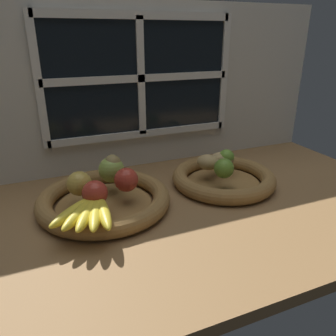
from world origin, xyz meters
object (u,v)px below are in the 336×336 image
(fruit_bowl_right, at_px, (223,178))
(apple_red_front, at_px, (95,193))
(apple_green_back, at_px, (112,170))
(apple_red_right, at_px, (126,180))
(lime_far, at_px, (226,157))
(fruit_bowl_left, at_px, (104,200))
(lime_near, at_px, (224,168))
(potato_back, at_px, (222,159))
(pear_brown, at_px, (113,168))
(apple_golden_left, at_px, (79,184))
(banana_bunch_front, at_px, (89,211))
(potato_oblong, at_px, (208,162))

(fruit_bowl_right, xyz_separation_m, apple_red_front, (-0.42, -0.06, 0.06))
(apple_green_back, bearing_deg, apple_red_right, -73.43)
(apple_red_right, relative_size, lime_far, 1.26)
(fruit_bowl_left, distance_m, lime_near, 0.36)
(potato_back, bearing_deg, fruit_bowl_right, -114.44)
(fruit_bowl_right, height_order, apple_green_back, apple_green_back)
(pear_brown, bearing_deg, lime_near, -18.12)
(apple_golden_left, bearing_deg, pear_brown, 26.43)
(fruit_bowl_right, bearing_deg, apple_red_front, -171.16)
(fruit_bowl_right, distance_m, apple_red_right, 0.33)
(pear_brown, bearing_deg, banana_bunch_front, -119.92)
(banana_bunch_front, relative_size, potato_back, 2.36)
(fruit_bowl_right, xyz_separation_m, potato_back, (0.02, 0.05, 0.05))
(apple_green_back, xyz_separation_m, potato_oblong, (0.30, -0.03, -0.01))
(fruit_bowl_right, height_order, apple_golden_left, apple_golden_left)
(apple_red_front, bearing_deg, fruit_bowl_right, 8.84)
(pear_brown, bearing_deg, fruit_bowl_left, -126.47)
(fruit_bowl_left, relative_size, apple_golden_left, 5.53)
(apple_red_front, distance_m, potato_oblong, 0.39)
(pear_brown, height_order, banana_bunch_front, pear_brown)
(apple_red_right, distance_m, potato_back, 0.35)
(apple_golden_left, bearing_deg, potato_back, 5.37)
(fruit_bowl_right, relative_size, potato_back, 4.19)
(potato_oblong, bearing_deg, apple_red_front, -165.59)
(apple_red_right, bearing_deg, lime_near, -5.17)
(fruit_bowl_right, relative_size, apple_red_front, 5.04)
(pear_brown, distance_m, banana_bunch_front, 0.21)
(fruit_bowl_right, bearing_deg, potato_oblong, 142.13)
(potato_back, bearing_deg, fruit_bowl_left, -172.98)
(apple_golden_left, distance_m, lime_near, 0.42)
(fruit_bowl_right, bearing_deg, lime_near, -123.69)
(fruit_bowl_right, distance_m, lime_near, 0.08)
(apple_green_back, relative_size, apple_golden_left, 1.13)
(banana_bunch_front, height_order, potato_oblong, potato_oblong)
(fruit_bowl_right, bearing_deg, banana_bunch_front, -164.92)
(apple_green_back, relative_size, potato_oblong, 1.03)
(pear_brown, distance_m, lime_near, 0.33)
(apple_red_right, xyz_separation_m, pear_brown, (-0.02, 0.08, 0.01))
(apple_red_front, relative_size, apple_green_back, 0.86)
(fruit_bowl_left, bearing_deg, pear_brown, 53.53)
(lime_near, bearing_deg, fruit_bowl_left, 172.91)
(lime_near, bearing_deg, apple_red_front, -176.93)
(fruit_bowl_left, height_order, banana_bunch_front, banana_bunch_front)
(banana_bunch_front, bearing_deg, fruit_bowl_left, 63.61)
(pear_brown, relative_size, lime_far, 1.56)
(fruit_bowl_right, relative_size, apple_golden_left, 4.93)
(apple_golden_left, relative_size, banana_bunch_front, 0.36)
(banana_bunch_front, xyz_separation_m, lime_far, (0.48, 0.16, 0.01))
(apple_golden_left, bearing_deg, fruit_bowl_left, -5.66)
(fruit_bowl_left, bearing_deg, fruit_bowl_right, 0.00)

